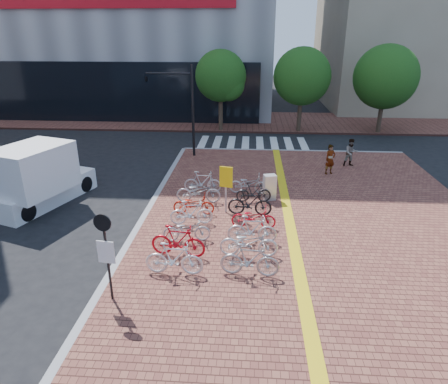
# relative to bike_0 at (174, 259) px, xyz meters

# --- Properties ---
(ground) EXTENTS (120.00, 120.00, 0.00)m
(ground) POSITION_rel_bike_0_xyz_m (1.94, 2.51, -0.70)
(ground) COLOR black
(ground) RESTS_ON ground
(sidewalk) EXTENTS (14.00, 34.00, 0.15)m
(sidewalk) POSITION_rel_bike_0_xyz_m (4.94, -2.49, -0.63)
(sidewalk) COLOR brown
(sidewalk) RESTS_ON ground
(tactile_strip) EXTENTS (0.40, 34.00, 0.01)m
(tactile_strip) POSITION_rel_bike_0_xyz_m (3.94, -2.49, -0.55)
(tactile_strip) COLOR gold
(tactile_strip) RESTS_ON sidewalk
(kerb_west) EXTENTS (0.25, 34.00, 0.15)m
(kerb_west) POSITION_rel_bike_0_xyz_m (-2.06, -2.49, -0.63)
(kerb_west) COLOR gray
(kerb_west) RESTS_ON ground
(kerb_north) EXTENTS (14.00, 0.25, 0.15)m
(kerb_north) POSITION_rel_bike_0_xyz_m (4.94, 14.51, -0.63)
(kerb_north) COLOR gray
(kerb_north) RESTS_ON ground
(far_sidewalk) EXTENTS (70.00, 8.00, 0.15)m
(far_sidewalk) POSITION_rel_bike_0_xyz_m (1.94, 23.51, -0.63)
(far_sidewalk) COLOR brown
(far_sidewalk) RESTS_ON ground
(building_beige) EXTENTS (20.00, 18.00, 18.00)m
(building_beige) POSITION_rel_bike_0_xyz_m (19.94, 34.51, 8.30)
(building_beige) COLOR gray
(building_beige) RESTS_ON ground
(crosswalk) EXTENTS (7.50, 4.00, 0.01)m
(crosswalk) POSITION_rel_bike_0_xyz_m (2.44, 16.51, -0.70)
(crosswalk) COLOR silver
(crosswalk) RESTS_ON ground
(street_trees) EXTENTS (16.20, 4.60, 6.35)m
(street_trees) POSITION_rel_bike_0_xyz_m (6.98, 19.96, 3.39)
(street_trees) COLOR #38281E
(street_trees) RESTS_ON far_sidewalk
(bike_0) EXTENTS (1.86, 0.58, 1.11)m
(bike_0) POSITION_rel_bike_0_xyz_m (0.00, 0.00, 0.00)
(bike_0) COLOR white
(bike_0) RESTS_ON sidewalk
(bike_1) EXTENTS (1.95, 0.77, 1.14)m
(bike_1) POSITION_rel_bike_0_xyz_m (-0.07, 1.10, 0.01)
(bike_1) COLOR #B80D19
(bike_1) RESTS_ON sidewalk
(bike_2) EXTENTS (1.79, 0.82, 0.91)m
(bike_2) POSITION_rel_bike_0_xyz_m (0.05, 2.15, -0.10)
(bike_2) COLOR #B3B2B7
(bike_2) RESTS_ON sidewalk
(bike_3) EXTENTS (1.75, 0.73, 1.02)m
(bike_3) POSITION_rel_bike_0_xyz_m (0.03, 3.50, -0.04)
(bike_3) COLOR white
(bike_3) RESTS_ON sidewalk
(bike_4) EXTENTS (1.72, 0.61, 0.90)m
(bike_4) POSITION_rel_bike_0_xyz_m (-0.01, 4.46, -0.10)
(bike_4) COLOR #B41B0C
(bike_4) RESTS_ON sidewalk
(bike_5) EXTENTS (1.99, 0.75, 1.04)m
(bike_5) POSITION_rel_bike_0_xyz_m (0.03, 5.70, -0.04)
(bike_5) COLOR #A4A4A8
(bike_5) RESTS_ON sidewalk
(bike_6) EXTENTS (1.78, 0.52, 1.06)m
(bike_6) POSITION_rel_bike_0_xyz_m (0.08, 6.88, -0.02)
(bike_6) COLOR #B8B8BD
(bike_6) RESTS_ON sidewalk
(bike_7) EXTENTS (1.89, 0.66, 1.11)m
(bike_7) POSITION_rel_bike_0_xyz_m (2.35, 0.08, 0.00)
(bike_7) COLOR #A2A2A7
(bike_7) RESTS_ON sidewalk
(bike_8) EXTENTS (1.98, 0.71, 1.04)m
(bike_8) POSITION_rel_bike_0_xyz_m (2.31, 1.25, -0.04)
(bike_8) COLOR silver
(bike_8) RESTS_ON sidewalk
(bike_9) EXTENTS (1.79, 0.51, 1.07)m
(bike_9) POSITION_rel_bike_0_xyz_m (2.43, 2.18, -0.02)
(bike_9) COLOR silver
(bike_9) RESTS_ON sidewalk
(bike_10) EXTENTS (1.74, 0.68, 0.90)m
(bike_10) POSITION_rel_bike_0_xyz_m (2.48, 3.36, -0.10)
(bike_10) COLOR red
(bike_10) RESTS_ON sidewalk
(bike_11) EXTENTS (1.85, 0.62, 1.10)m
(bike_11) POSITION_rel_bike_0_xyz_m (2.32, 4.53, -0.01)
(bike_11) COLOR black
(bike_11) RESTS_ON sidewalk
(bike_12) EXTENTS (1.60, 0.56, 0.94)m
(bike_12) POSITION_rel_bike_0_xyz_m (2.48, 5.92, -0.08)
(bike_12) COLOR black
(bike_12) RESTS_ON sidewalk
(bike_13) EXTENTS (1.83, 0.70, 0.95)m
(bike_13) POSITION_rel_bike_0_xyz_m (2.24, 6.95, -0.08)
(bike_13) COLOR silver
(bike_13) RESTS_ON sidewalk
(pedestrian_a) EXTENTS (0.69, 0.59, 1.61)m
(pedestrian_a) POSITION_rel_bike_0_xyz_m (6.53, 10.03, 0.25)
(pedestrian_a) COLOR gray
(pedestrian_a) RESTS_ON sidewalk
(pedestrian_b) EXTENTS (0.84, 0.70, 1.58)m
(pedestrian_b) POSITION_rel_bike_0_xyz_m (7.95, 11.47, 0.23)
(pedestrian_b) COLOR #454957
(pedestrian_b) RESTS_ON sidewalk
(utility_box) EXTENTS (0.62, 0.52, 1.18)m
(utility_box) POSITION_rel_bike_0_xyz_m (3.19, 6.26, 0.03)
(utility_box) COLOR silver
(utility_box) RESTS_ON sidewalk
(yellow_sign) EXTENTS (0.55, 0.19, 2.04)m
(yellow_sign) POSITION_rel_bike_0_xyz_m (1.31, 4.72, 0.86)
(yellow_sign) COLOR #B7B7BC
(yellow_sign) RESTS_ON sidewalk
(notice_sign) EXTENTS (0.50, 0.14, 2.70)m
(notice_sign) POSITION_rel_bike_0_xyz_m (-1.56, -1.39, 1.15)
(notice_sign) COLOR black
(notice_sign) RESTS_ON sidewalk
(traffic_light_pole) EXTENTS (2.88, 1.11, 5.37)m
(traffic_light_pole) POSITION_rel_bike_0_xyz_m (-2.42, 12.96, 3.15)
(traffic_light_pole) COLOR black
(traffic_light_pole) RESTS_ON sidewalk
(box_truck) EXTENTS (3.58, 5.34, 2.85)m
(box_truck) POSITION_rel_bike_0_xyz_m (-7.17, 5.54, 0.64)
(box_truck) COLOR white
(box_truck) RESTS_ON ground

